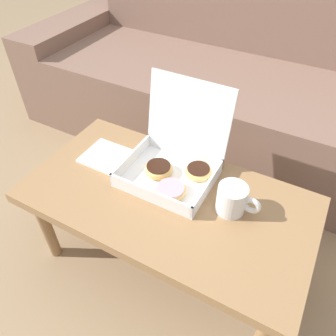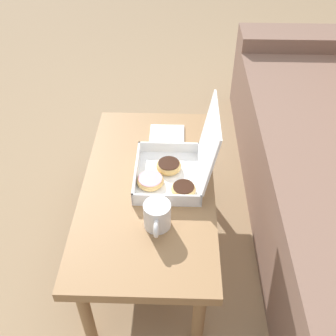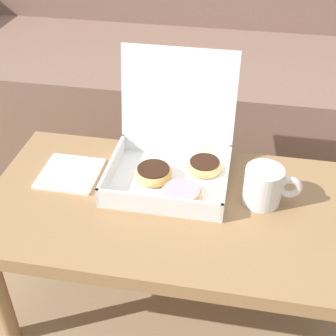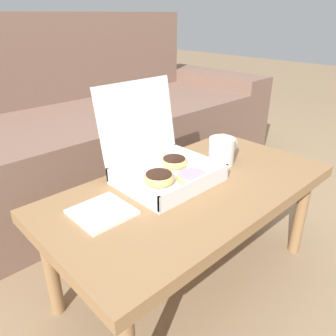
{
  "view_description": "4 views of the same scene",
  "coord_description": "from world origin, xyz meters",
  "views": [
    {
      "loc": [
        0.36,
        -0.78,
        1.21
      ],
      "look_at": [
        -0.04,
        -0.05,
        0.44
      ],
      "focal_mm": 35.0,
      "sensor_mm": 36.0,
      "label": 1
    },
    {
      "loc": [
        1.1,
        -0.01,
        1.46
      ],
      "look_at": [
        -0.04,
        -0.05,
        0.44
      ],
      "focal_mm": 42.0,
      "sensor_mm": 36.0,
      "label": 2
    },
    {
      "loc": [
        0.14,
        -1.01,
        1.16
      ],
      "look_at": [
        -0.04,
        -0.05,
        0.44
      ],
      "focal_mm": 50.0,
      "sensor_mm": 36.0,
      "label": 3
    },
    {
      "loc": [
        -0.71,
        -0.75,
        0.9
      ],
      "look_at": [
        -0.04,
        -0.05,
        0.44
      ],
      "focal_mm": 35.0,
      "sensor_mm": 36.0,
      "label": 4
    }
  ],
  "objects": [
    {
      "name": "couch",
      "position": [
        0.0,
        0.83,
        0.3
      ],
      "size": [
        2.57,
        0.85,
        0.91
      ],
      "color": "#7A5B4C",
      "rests_on": "ground_plane"
    },
    {
      "name": "ground_plane",
      "position": [
        0.0,
        0.0,
        0.0
      ],
      "size": [
        12.0,
        12.0,
        0.0
      ],
      "primitive_type": "plane",
      "color": "#937756"
    },
    {
      "name": "napkin_stack",
      "position": [
        -0.31,
        -0.06,
        0.4
      ],
      "size": [
        0.15,
        0.15,
        0.01
      ],
      "color": "white",
      "rests_on": "coffee_table"
    },
    {
      "name": "pastry_box",
      "position": [
        -0.03,
        -0.02,
        0.45
      ],
      "size": [
        0.31,
        0.31,
        0.31
      ],
      "color": "white",
      "rests_on": "coffee_table"
    },
    {
      "name": "coffee_mug",
      "position": [
        0.21,
        -0.08,
        0.44
      ],
      "size": [
        0.14,
        0.09,
        0.1
      ],
      "color": "white",
      "rests_on": "coffee_table"
    },
    {
      "name": "coffee_table",
      "position": [
        0.0,
        -0.12,
        0.35
      ],
      "size": [
        0.98,
        0.51,
        0.39
      ],
      "color": "#997047",
      "rests_on": "ground_plane"
    }
  ]
}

